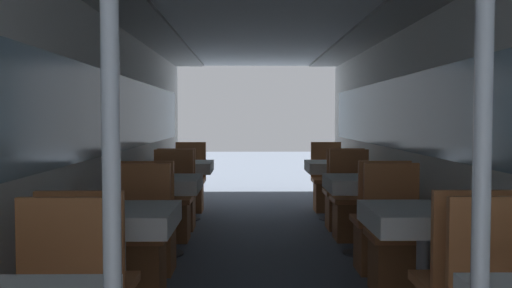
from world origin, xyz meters
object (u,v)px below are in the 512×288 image
(chair_right_far_2, at_px, (351,212))
(dining_table_right_3, at_px, (335,169))
(dining_table_left_1, at_px, (119,224))
(chair_left_far_2, at_px, (172,212))
(chair_right_near_2, at_px, (379,238))
(chair_left_near_3, at_px, (178,204))
(chair_right_far_3, at_px, (327,190))
(support_pole_left_0, at_px, (112,193))
(chair_left_near_2, at_px, (151,238))
(chair_left_far_1, at_px, (139,254))
(chair_right_near_3, at_px, (343,204))
(support_pole_right_0, at_px, (482,193))
(dining_table_right_2, at_px, (364,187))
(chair_left_far_3, at_px, (190,190))
(dining_table_left_3, at_px, (184,170))
(dining_table_right_1, at_px, (424,223))
(chair_right_far_1, at_px, (396,253))
(dining_table_left_2, at_px, (163,188))

(chair_right_far_2, xyz_separation_m, dining_table_right_3, (0.00, 1.17, 0.34))
(dining_table_left_1, height_order, chair_left_far_2, chair_left_far_2)
(chair_left_far_2, xyz_separation_m, chair_right_near_2, (1.87, -1.26, 0.00))
(chair_left_near_3, relative_size, chair_right_far_3, 1.00)
(support_pole_left_0, bearing_deg, chair_left_near_2, 97.53)
(chair_left_far_2, bearing_deg, chair_left_far_1, 90.00)
(support_pole_left_0, height_order, chair_right_near_3, support_pole_left_0)
(support_pole_right_0, height_order, chair_right_near_2, support_pole_right_0)
(chair_left_near_3, distance_m, dining_table_right_2, 2.23)
(chair_left_far_3, xyz_separation_m, dining_table_right_3, (1.87, -0.63, 0.34))
(dining_table_left_3, distance_m, chair_right_far_3, 2.00)
(dining_table_left_1, bearing_deg, chair_right_near_3, 57.81)
(chair_left_far_3, bearing_deg, chair_left_far_2, 90.00)
(dining_table_right_1, relative_size, chair_right_far_3, 0.78)
(chair_right_far_1, bearing_deg, dining_table_right_1, 90.00)
(dining_table_left_2, height_order, chair_left_far_3, chair_left_far_3)
(dining_table_right_2, bearing_deg, chair_right_near_3, 90.00)
(chair_left_near_3, height_order, chair_right_far_3, same)
(chair_left_far_3, distance_m, chair_right_far_1, 4.06)
(dining_table_left_3, relative_size, chair_right_near_3, 0.78)
(dining_table_right_2, xyz_separation_m, chair_right_far_3, (-0.00, 2.43, -0.34))
(dining_table_left_1, relative_size, chair_right_near_2, 0.78)
(chair_left_near_3, xyz_separation_m, dining_table_right_1, (1.87, -2.97, 0.34))
(chair_left_far_2, xyz_separation_m, chair_right_far_1, (1.87, -1.80, 0.00))
(chair_left_far_1, height_order, dining_table_right_3, chair_left_far_1)
(chair_left_near_3, bearing_deg, chair_right_far_2, -16.05)
(chair_left_near_2, relative_size, chair_right_far_1, 1.00)
(dining_table_left_3, height_order, dining_table_right_2, same)
(chair_left_near_3, relative_size, chair_right_far_1, 1.00)
(chair_right_near_3, bearing_deg, dining_table_right_1, -90.00)
(chair_left_far_3, distance_m, dining_table_right_3, 2.00)
(chair_left_far_2, relative_size, support_pole_right_0, 0.44)
(chair_left_far_1, distance_m, dining_table_right_2, 2.23)
(support_pole_left_0, height_order, dining_table_left_2, support_pole_left_0)
(chair_right_far_1, bearing_deg, chair_left_far_1, 0.00)
(chair_left_near_3, distance_m, chair_right_far_1, 2.99)
(chair_left_far_3, distance_m, chair_right_near_3, 2.26)
(dining_table_left_1, height_order, dining_table_right_1, same)
(dining_table_left_1, height_order, chair_left_far_1, chair_left_far_1)
(chair_right_far_2, distance_m, chair_right_far_3, 1.80)
(chair_left_far_3, bearing_deg, chair_left_far_1, 90.00)
(chair_left_far_2, relative_size, chair_left_near_3, 1.00)
(dining_table_left_3, height_order, chair_right_far_2, chair_right_far_2)
(chair_right_far_1, xyz_separation_m, chair_right_near_3, (0.00, 2.34, 0.00))
(dining_table_left_1, xyz_separation_m, chair_right_far_3, (1.87, 4.23, -0.34))
(dining_table_left_2, relative_size, chair_right_far_3, 0.78)
(dining_table_left_2, height_order, dining_table_right_1, same)
(dining_table_left_2, relative_size, chair_right_far_2, 0.78)
(chair_left_near_3, bearing_deg, chair_right_near_3, 0.00)
(dining_table_right_2, bearing_deg, chair_right_far_1, -90.00)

